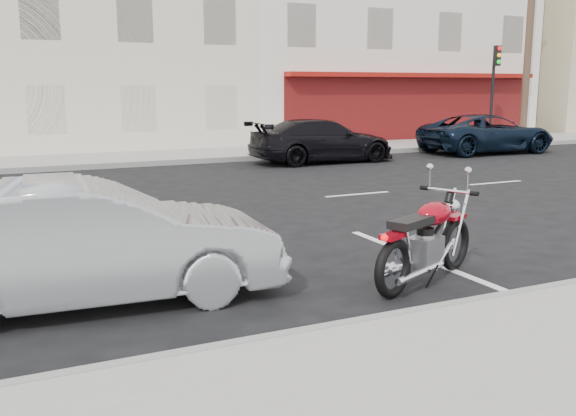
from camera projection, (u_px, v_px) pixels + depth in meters
name	position (u px, v px, depth m)	size (l,w,h in m)	color
ground	(275.00, 201.00, 13.38)	(120.00, 120.00, 0.00)	black
sidewalk_far	(1.00, 164.00, 18.99)	(80.00, 3.40, 0.15)	gray
curb_near	(62.00, 382.00, 5.05)	(80.00, 0.12, 0.16)	gray
curb_far	(3.00, 171.00, 17.48)	(80.00, 0.12, 0.16)	gray
bldg_cream	(65.00, 1.00, 25.93)	(12.00, 12.00, 11.50)	beige
bldg_corner	(343.00, 5.00, 31.30)	(14.00, 12.00, 12.50)	silver
bldg_far_east	(564.00, 32.00, 37.75)	(12.00, 12.00, 11.00)	tan
utility_pole	(530.00, 28.00, 26.64)	(1.80, 0.30, 9.00)	#422D1E
traffic_light	(494.00, 81.00, 25.98)	(0.26, 0.30, 3.80)	black
fire_hydrant	(460.00, 132.00, 25.87)	(0.20, 0.20, 0.72)	beige
motorcycle	(456.00, 232.00, 8.34)	(2.05, 1.07, 1.10)	black
sedan_silver	(89.00, 243.00, 6.98)	(1.46, 4.20, 1.38)	#96999D
suv_far	(487.00, 134.00, 22.83)	(2.28, 4.94, 1.37)	black
car_far	(322.00, 141.00, 20.06)	(1.89, 4.66, 1.35)	black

